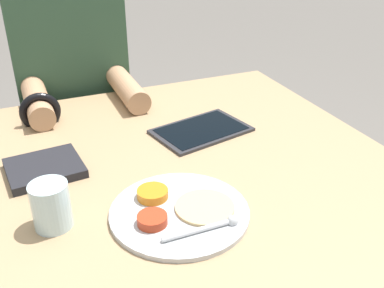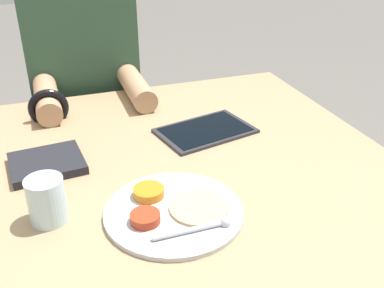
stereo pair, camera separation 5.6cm
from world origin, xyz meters
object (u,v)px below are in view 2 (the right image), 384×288
at_px(tablet_device, 205,131).
at_px(drinking_glass, 47,200).
at_px(person_diner, 89,120).
at_px(red_notebook, 47,164).
at_px(thali_tray, 173,211).

bearing_deg(tablet_device, drinking_glass, -149.05).
relative_size(tablet_device, drinking_glass, 2.97).
height_order(person_diner, drinking_glass, person_diner).
bearing_deg(red_notebook, tablet_device, 6.35).
height_order(red_notebook, tablet_device, red_notebook).
relative_size(red_notebook, tablet_device, 0.64).
relative_size(red_notebook, person_diner, 0.15).
distance_m(person_diner, drinking_glass, 0.80).
xyz_separation_m(thali_tray, drinking_glass, (-0.23, 0.06, 0.04)).
relative_size(thali_tray, drinking_glass, 3.00).
height_order(red_notebook, drinking_glass, drinking_glass).
height_order(thali_tray, red_notebook, thali_tray).
height_order(tablet_device, drinking_glass, drinking_glass).
bearing_deg(drinking_glass, red_notebook, 87.83).
bearing_deg(red_notebook, thali_tray, -50.15).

